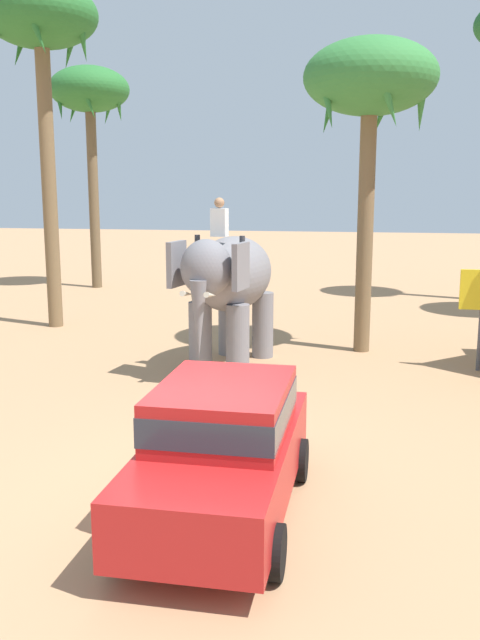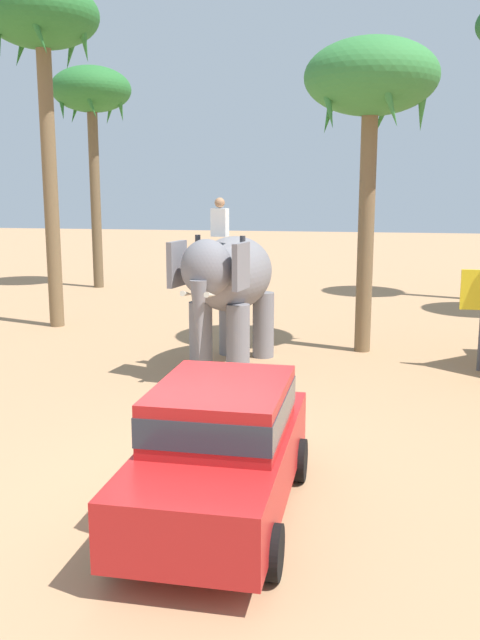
# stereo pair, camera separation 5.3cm
# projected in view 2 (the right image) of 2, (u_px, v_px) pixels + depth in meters

# --- Properties ---
(ground_plane) EXTENTS (120.00, 120.00, 0.00)m
(ground_plane) POSITION_uv_depth(u_px,v_px,m) (201.00, 495.00, 9.20)
(ground_plane) COLOR tan
(car_sedan_foreground) EXTENTS (1.89, 4.11, 1.70)m
(car_sedan_foreground) POSITION_uv_depth(u_px,v_px,m) (221.00, 445.00, 8.49)
(car_sedan_foreground) COLOR red
(car_sedan_foreground) RESTS_ON ground
(elephant_with_mahout) EXTENTS (2.04, 3.98, 3.88)m
(elephant_with_mahout) POSITION_uv_depth(u_px,v_px,m) (230.00, 282.00, 15.55)
(elephant_with_mahout) COLOR slate
(elephant_with_mahout) RESTS_ON ground
(palm_tree_behind_elephant) EXTENTS (3.20, 3.20, 9.74)m
(palm_tree_behind_elephant) POSITION_uv_depth(u_px,v_px,m) (42.00, 28.00, 19.12)
(palm_tree_behind_elephant) COLOR brown
(palm_tree_behind_elephant) RESTS_ON ground
(palm_tree_near_hut) EXTENTS (3.20, 3.20, 8.92)m
(palm_tree_near_hut) POSITION_uv_depth(u_px,v_px,m) (92.00, 97.00, 27.52)
(palm_tree_near_hut) COLOR brown
(palm_tree_near_hut) RESTS_ON ground
(palm_tree_left_of_road) EXTENTS (3.20, 3.20, 7.58)m
(palm_tree_left_of_road) POSITION_uv_depth(u_px,v_px,m) (371.00, 86.00, 16.28)
(palm_tree_left_of_road) COLOR brown
(palm_tree_left_of_road) RESTS_ON ground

